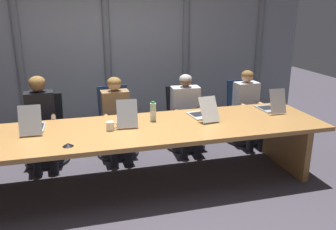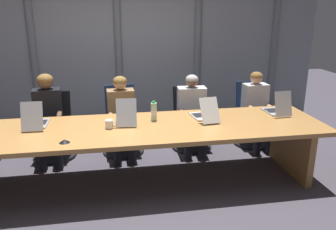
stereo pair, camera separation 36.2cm
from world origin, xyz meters
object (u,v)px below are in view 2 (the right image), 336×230
office_chair_right_mid (191,125)px  office_chair_center (122,128)px  person_left_mid (48,113)px  coffee_mug_near (110,124)px  office_chair_right_end (252,121)px  person_right_mid (192,109)px  office_chair_left_mid (54,133)px  person_center (122,112)px  laptop_center (127,118)px  laptop_right_mid (204,114)px  water_bottle_secondary (154,112)px  conference_mic_left_side (64,141)px  laptop_left_mid (36,121)px  laptop_right_end (277,109)px  person_right_end (257,106)px

office_chair_right_mid → office_chair_center: bearing=-98.0°
person_left_mid → coffee_mug_near: (0.81, -0.87, 0.09)m
office_chair_right_end → person_right_mid: 1.05m
office_chair_left_mid → person_center: size_ratio=0.80×
laptop_center → person_right_mid: size_ratio=0.42×
laptop_right_mid → office_chair_center: size_ratio=0.54×
water_bottle_secondary → conference_mic_left_side: (-0.99, -0.56, -0.09)m
laptop_left_mid → water_bottle_secondary: size_ratio=1.86×
person_center → office_chair_right_mid: bearing=96.6°
water_bottle_secondary → laptop_left_mid: bearing=179.9°
person_left_mid → laptop_right_end: bearing=72.5°
laptop_left_mid → person_right_mid: bearing=-70.8°
person_center → person_right_mid: 1.01m
laptop_right_end → office_chair_right_mid: bearing=47.2°
laptop_left_mid → office_chair_center: laptop_left_mid is taller
laptop_right_mid → office_chair_right_mid: laptop_right_mid is taller
office_chair_right_mid → person_left_mid: (-2.01, -0.15, 0.34)m
laptop_right_mid → laptop_right_end: (0.98, 0.05, 0.00)m
laptop_center → office_chair_left_mid: 1.38m
person_right_end → office_chair_right_mid: bearing=-102.1°
person_left_mid → person_center: person_left_mid is taller
office_chair_left_mid → person_right_mid: size_ratio=0.81×
laptop_center → person_center: (-0.04, 0.69, -0.14)m
laptop_left_mid → laptop_right_mid: 1.99m
person_left_mid → person_right_end: (2.98, -0.01, -0.05)m
office_chair_right_mid → office_chair_right_end: office_chair_right_end is taller
laptop_center → person_center: size_ratio=0.41×
laptop_right_mid → water_bottle_secondary: 0.62m
coffee_mug_near → water_bottle_secondary: bearing=20.4°
office_chair_right_end → office_chair_center: bearing=-90.5°
laptop_center → office_chair_right_mid: size_ratio=0.52×
office_chair_right_end → person_right_mid: person_right_mid is taller
laptop_right_end → office_chair_left_mid: laptop_right_end is taller
laptop_left_mid → laptop_right_mid: bearing=-90.4°
office_chair_left_mid → laptop_right_mid: bearing=74.2°
person_right_mid → laptop_right_end: bearing=59.0°
office_chair_left_mid → person_left_mid: person_left_mid is taller
laptop_right_mid → person_center: bearing=47.2°
person_center → coffee_mug_near: size_ratio=8.30×
office_chair_right_mid → coffee_mug_near: 1.63m
office_chair_left_mid → office_chair_center: size_ratio=0.94×
laptop_right_mid → office_chair_center: laptop_right_mid is taller
water_bottle_secondary → coffee_mug_near: bearing=-159.6°
person_left_mid → person_center: size_ratio=1.06×
person_right_end → water_bottle_secondary: person_right_end is taller
office_chair_right_end → laptop_center: bearing=-67.1°
coffee_mug_near → person_right_end: bearing=21.6°
laptop_center → conference_mic_left_side: 0.86m
office_chair_center → conference_mic_left_side: office_chair_center is taller
person_left_mid → water_bottle_secondary: size_ratio=4.91×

